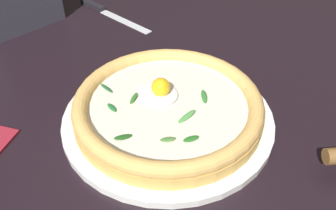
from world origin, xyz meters
The scene contains 4 objects.
ground_plane centered at (0.00, 0.00, -0.01)m, with size 2.40×2.40×0.03m, color black.
pizza_plate centered at (-0.05, 0.02, 0.01)m, with size 0.33×0.33×0.01m, color white.
pizza centered at (-0.05, 0.02, 0.03)m, with size 0.29×0.29×0.05m.
table_knife centered at (0.35, -0.08, 0.00)m, with size 0.23×0.06×0.01m.
Camera 1 is at (-0.39, 0.27, 0.39)m, focal length 39.04 mm.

